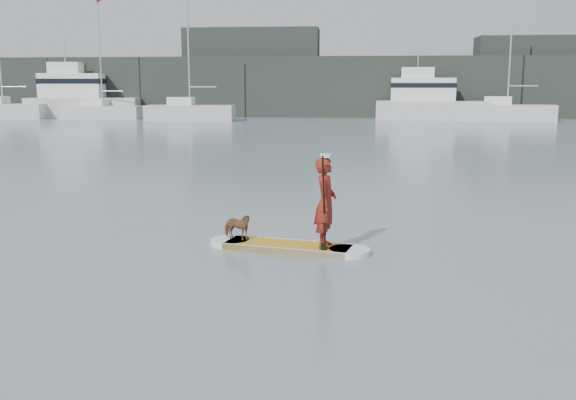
# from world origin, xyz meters

# --- Properties ---
(ground) EXTENTS (140.00, 140.00, 0.00)m
(ground) POSITION_xyz_m (0.00, 0.00, 0.00)
(ground) COLOR slate
(ground) RESTS_ON ground
(paddleboard) EXTENTS (3.24, 1.34, 0.12)m
(paddleboard) POSITION_xyz_m (-0.54, -1.77, 0.06)
(paddleboard) COLOR #C08A12
(paddleboard) RESTS_ON ground
(paddler) EXTENTS (0.47, 0.67, 1.75)m
(paddler) POSITION_xyz_m (0.21, -1.94, 0.99)
(paddler) COLOR maroon
(paddler) RESTS_ON paddleboard
(white_cap) EXTENTS (0.22, 0.22, 0.07)m
(white_cap) POSITION_xyz_m (0.21, -1.94, 1.90)
(white_cap) COLOR silver
(white_cap) RESTS_ON paddler
(dog) EXTENTS (0.70, 0.49, 0.54)m
(dog) POSITION_xyz_m (-1.60, -1.54, 0.39)
(dog) COLOR brown
(dog) RESTS_ON paddleboard
(paddle) EXTENTS (0.10, 0.30, 2.00)m
(paddle) POSITION_xyz_m (0.19, -2.21, 0.80)
(paddle) COLOR black
(paddle) RESTS_ON ground
(sailboat_a) EXTENTS (8.43, 2.95, 12.09)m
(sailboat_a) POSITION_xyz_m (-33.12, 45.43, 0.85)
(sailboat_a) COLOR silver
(sailboat_a) RESTS_ON ground
(sailboat_b) EXTENTS (7.67, 2.64, 11.25)m
(sailboat_b) POSITION_xyz_m (-23.28, 45.81, 0.78)
(sailboat_b) COLOR silver
(sailboat_b) RESTS_ON ground
(sailboat_c) EXTENTS (8.01, 2.98, 11.35)m
(sailboat_c) POSITION_xyz_m (-14.04, 43.06, 0.84)
(sailboat_c) COLOR silver
(sailboat_c) RESTS_ON ground
(sailboat_e) EXTENTS (8.72, 4.31, 12.10)m
(sailboat_e) POSITION_xyz_m (14.45, 46.10, 0.87)
(sailboat_e) COLOR silver
(sailboat_e) RESTS_ON ground
(motor_yacht_a) EXTENTS (10.82, 4.09, 6.36)m
(motor_yacht_a) POSITION_xyz_m (7.71, 47.46, 1.79)
(motor_yacht_a) COLOR silver
(motor_yacht_a) RESTS_ON ground
(motor_yacht_b) EXTENTS (11.22, 5.08, 7.15)m
(motor_yacht_b) POSITION_xyz_m (-26.53, 48.06, 2.01)
(motor_yacht_b) COLOR silver
(motor_yacht_b) RESTS_ON ground
(shore_mass) EXTENTS (90.00, 6.00, 6.00)m
(shore_mass) POSITION_xyz_m (0.00, 53.00, 3.00)
(shore_mass) COLOR #212923
(shore_mass) RESTS_ON ground
(shore_building_west) EXTENTS (14.00, 4.00, 9.00)m
(shore_building_west) POSITION_xyz_m (-10.00, 54.00, 4.50)
(shore_building_west) COLOR #212923
(shore_building_west) RESTS_ON ground
(shore_building_east) EXTENTS (10.00, 4.00, 8.00)m
(shore_building_east) POSITION_xyz_m (18.00, 54.00, 4.00)
(shore_building_east) COLOR #212923
(shore_building_east) RESTS_ON ground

